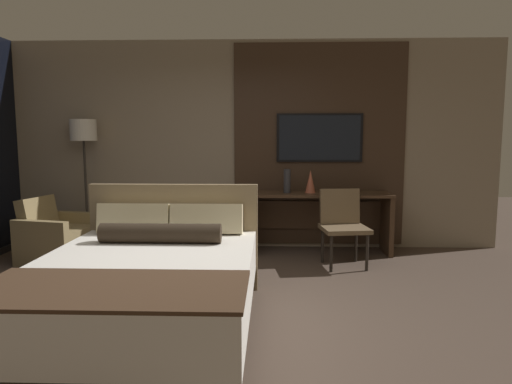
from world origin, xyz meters
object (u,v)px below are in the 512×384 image
object	(u,v)px
desk	(320,212)
vase_tall	(287,181)
book	(342,192)
armchair_by_window	(57,239)
tv	(319,138)
bed	(147,289)
vase_short	(310,181)
desk_chair	(342,220)
floor_lamp	(84,141)

from	to	relation	value
desk	vase_tall	world-z (taller)	vase_tall
desk	book	bearing A→B (deg)	-6.74
armchair_by_window	book	world-z (taller)	book
tv	armchair_by_window	xyz separation A→B (m)	(-3.27, -0.79, -1.23)
tv	book	size ratio (longest dim) A/B	5.00
vase_tall	bed	bearing A→B (deg)	-115.08
desk	tv	xyz separation A→B (m)	(-0.00, 0.23, 0.96)
bed	vase_short	world-z (taller)	vase_short
tv	desk_chair	world-z (taller)	tv
tv	floor_lamp	distance (m)	3.14
armchair_by_window	book	distance (m)	3.62
desk	desk_chair	world-z (taller)	desk_chair
bed	armchair_by_window	distance (m)	2.60
floor_lamp	desk_chair	bearing A→B (deg)	-11.14
tv	bed	bearing A→B (deg)	-119.93
tv	book	bearing A→B (deg)	-44.08
tv	desk_chair	xyz separation A→B (m)	(0.20, -0.83, -0.97)
desk_chair	vase_short	bearing A→B (deg)	113.29
bed	vase_tall	bearing A→B (deg)	64.92
floor_lamp	vase_tall	distance (m)	2.74
armchair_by_window	floor_lamp	bearing A→B (deg)	-0.79
vase_short	book	xyz separation A→B (m)	(0.41, 0.02, -0.13)
floor_lamp	vase_tall	size ratio (longest dim) A/B	5.66
bed	vase_short	size ratio (longest dim) A/B	7.57
bed	armchair_by_window	world-z (taller)	bed
tv	desk_chair	size ratio (longest dim) A/B	1.28
book	armchair_by_window	bearing A→B (deg)	-171.51
bed	floor_lamp	bearing A→B (deg)	120.42
book	vase_short	bearing A→B (deg)	-177.22
tv	book	distance (m)	0.79
tv	armchair_by_window	world-z (taller)	tv
tv	vase_short	distance (m)	0.64
vase_tall	book	world-z (taller)	vase_tall
desk	vase_tall	xyz separation A→B (m)	(-0.44, -0.07, 0.41)
desk	armchair_by_window	bearing A→B (deg)	-170.27
floor_lamp	book	world-z (taller)	floor_lamp
desk	armchair_by_window	world-z (taller)	desk
bed	desk	bearing A→B (deg)	57.88
vase_tall	desk	bearing A→B (deg)	8.69
vase_tall	book	xyz separation A→B (m)	(0.71, 0.04, -0.14)
vase_tall	vase_short	world-z (taller)	vase_tall
vase_tall	floor_lamp	bearing A→B (deg)	177.49
desk	vase_tall	bearing A→B (deg)	-171.31
desk	desk_chair	bearing A→B (deg)	-71.91
desk	floor_lamp	bearing A→B (deg)	179.07
bed	floor_lamp	distance (m)	3.22
armchair_by_window	vase_short	size ratio (longest dim) A/B	3.00
vase_tall	vase_short	size ratio (longest dim) A/B	1.05
vase_short	floor_lamp	bearing A→B (deg)	178.03
floor_lamp	book	xyz separation A→B (m)	(3.40, -0.08, -0.66)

